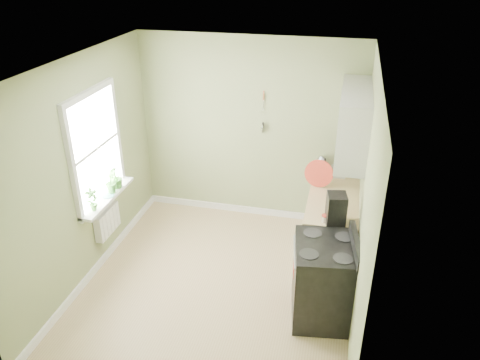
% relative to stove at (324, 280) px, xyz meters
% --- Properties ---
extents(floor, '(3.20, 3.60, 0.02)m').
position_rel_stove_xyz_m(floor, '(-1.28, 0.20, -0.48)').
color(floor, tan).
rests_on(floor, ground).
extents(ceiling, '(3.20, 3.60, 0.02)m').
position_rel_stove_xyz_m(ceiling, '(-1.28, 0.20, 2.24)').
color(ceiling, white).
rests_on(ceiling, wall_back).
extents(wall_back, '(3.20, 0.02, 2.70)m').
position_rel_stove_xyz_m(wall_back, '(-1.28, 2.01, 0.88)').
color(wall_back, '#8E9968').
rests_on(wall_back, floor).
extents(wall_left, '(0.02, 3.60, 2.70)m').
position_rel_stove_xyz_m(wall_left, '(-2.89, 0.20, 0.88)').
color(wall_left, '#8E9968').
rests_on(wall_left, floor).
extents(wall_right, '(0.02, 3.60, 2.70)m').
position_rel_stove_xyz_m(wall_right, '(0.33, 0.20, 0.88)').
color(wall_right, '#8E9968').
rests_on(wall_right, floor).
extents(base_cabinets, '(0.60, 1.60, 0.87)m').
position_rel_stove_xyz_m(base_cabinets, '(0.02, 1.20, -0.04)').
color(base_cabinets, silver).
rests_on(base_cabinets, floor).
extents(countertop, '(0.64, 1.60, 0.04)m').
position_rel_stove_xyz_m(countertop, '(0.01, 1.20, 0.42)').
color(countertop, tan).
rests_on(countertop, base_cabinets).
extents(upper_cabinets, '(0.35, 1.40, 0.80)m').
position_rel_stove_xyz_m(upper_cabinets, '(0.15, 1.30, 1.38)').
color(upper_cabinets, silver).
rests_on(upper_cabinets, wall_right).
extents(window, '(0.06, 1.14, 1.44)m').
position_rel_stove_xyz_m(window, '(-2.86, 0.50, 1.08)').
color(window, white).
rests_on(window, wall_left).
extents(window_sill, '(0.18, 1.14, 0.04)m').
position_rel_stove_xyz_m(window_sill, '(-2.79, 0.50, 0.41)').
color(window_sill, white).
rests_on(window_sill, wall_left).
extents(radiator, '(0.12, 0.50, 0.35)m').
position_rel_stove_xyz_m(radiator, '(-2.82, 0.45, 0.08)').
color(radiator, white).
rests_on(radiator, wall_left).
extents(wall_utensils, '(0.02, 0.14, 0.58)m').
position_rel_stove_xyz_m(wall_utensils, '(-1.08, 1.98, 1.09)').
color(wall_utensils, tan).
rests_on(wall_utensils, wall_back).
extents(stove, '(0.76, 0.84, 1.05)m').
position_rel_stove_xyz_m(stove, '(0.00, 0.00, 0.00)').
color(stove, black).
rests_on(stove, floor).
extents(stand_mixer, '(0.20, 0.33, 0.39)m').
position_rel_stove_xyz_m(stand_mixer, '(0.03, 1.82, 0.60)').
color(stand_mixer, '#B2B2B7').
rests_on(stand_mixer, countertop).
extents(kettle, '(0.19, 0.11, 0.19)m').
position_rel_stove_xyz_m(kettle, '(-0.23, 1.92, 0.53)').
color(kettle, silver).
rests_on(kettle, countertop).
extents(coffee_maker, '(0.25, 0.26, 0.37)m').
position_rel_stove_xyz_m(coffee_maker, '(0.05, 0.50, 0.61)').
color(coffee_maker, black).
rests_on(coffee_maker, countertop).
extents(red_tray, '(0.38, 0.10, 0.37)m').
position_rel_stove_xyz_m(red_tray, '(-0.21, 1.36, 0.62)').
color(red_tray, red).
rests_on(red_tray, countertop).
extents(jar, '(0.08, 0.08, 0.09)m').
position_rel_stove_xyz_m(jar, '(-0.06, 0.50, 0.48)').
color(jar, beige).
rests_on(jar, countertop).
extents(plant_a, '(0.18, 0.19, 0.29)m').
position_rel_stove_xyz_m(plant_a, '(-2.78, 0.14, 0.58)').
color(plant_a, '#3D7B2D').
rests_on(plant_a, window_sill).
extents(plant_b, '(0.19, 0.21, 0.31)m').
position_rel_stove_xyz_m(plant_b, '(-2.78, 0.61, 0.58)').
color(plant_b, '#3D7B2D').
rests_on(plant_b, window_sill).
extents(plant_c, '(0.24, 0.24, 0.30)m').
position_rel_stove_xyz_m(plant_c, '(-2.78, 0.75, 0.58)').
color(plant_c, '#3D7B2D').
rests_on(plant_c, window_sill).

